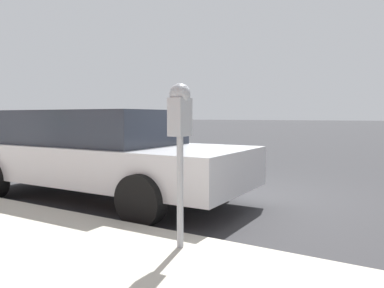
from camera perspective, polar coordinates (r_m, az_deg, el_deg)
ground_plane at (r=6.16m, az=4.25°, el=-8.06°), size 220.00×220.00×0.00m
parking_meter at (r=3.33m, az=-1.84°, el=3.20°), size 0.21×0.19×1.48m
car_silver at (r=6.12m, az=-14.09°, el=-1.16°), size 2.07×4.82×1.41m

